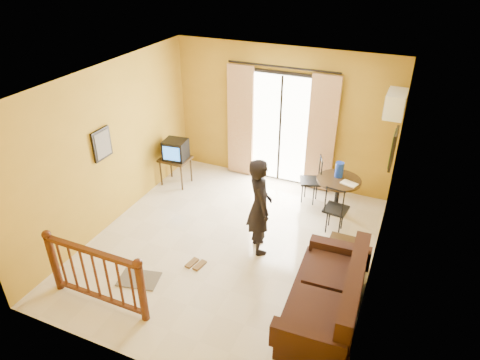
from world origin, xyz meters
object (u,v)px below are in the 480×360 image
at_px(television, 175,150).
at_px(sofa, 329,300).
at_px(coffee_table, 342,262).
at_px(standing_person, 260,206).
at_px(dining_table, 338,186).

distance_m(television, sofa, 4.44).
bearing_deg(coffee_table, standing_person, 173.80).
relative_size(television, sofa, 0.25).
height_order(television, coffee_table, television).
height_order(coffee_table, standing_person, standing_person).
xyz_separation_m(television, standing_person, (2.33, -1.33, 0.04)).
xyz_separation_m(coffee_table, standing_person, (-1.39, 0.15, 0.53)).
bearing_deg(dining_table, sofa, -79.96).
bearing_deg(standing_person, sofa, -161.23).
relative_size(television, dining_table, 0.60).
distance_m(dining_table, coffee_table, 1.85).
bearing_deg(coffee_table, sofa, -89.39).
height_order(dining_table, coffee_table, dining_table).
height_order(coffee_table, sofa, sofa).
xyz_separation_m(sofa, standing_person, (-1.40, 1.04, 0.48)).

